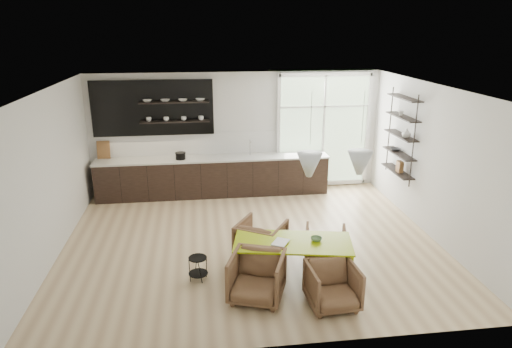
{
  "coord_description": "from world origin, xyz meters",
  "views": [
    {
      "loc": [
        -0.91,
        -7.81,
        3.93
      ],
      "look_at": [
        0.17,
        0.6,
        1.16
      ],
      "focal_mm": 32.0,
      "sensor_mm": 36.0,
      "label": 1
    }
  ],
  "objects_px": {
    "dining_table": "(293,244)",
    "armchair_back_right": "(325,246)",
    "wire_stool": "(198,265)",
    "armchair_front_right": "(333,286)",
    "armchair_back_left": "(261,240)",
    "armchair_front_left": "(257,277)"
  },
  "relations": [
    {
      "from": "wire_stool",
      "to": "armchair_back_right",
      "type": "bearing_deg",
      "value": 7.39
    },
    {
      "from": "armchair_back_right",
      "to": "wire_stool",
      "type": "xyz_separation_m",
      "value": [
        -2.18,
        -0.28,
        -0.06
      ]
    },
    {
      "from": "armchair_back_right",
      "to": "armchair_front_left",
      "type": "height_order",
      "value": "armchair_front_left"
    },
    {
      "from": "wire_stool",
      "to": "armchair_front_right",
      "type": "bearing_deg",
      "value": -26.78
    },
    {
      "from": "armchair_back_left",
      "to": "armchair_back_right",
      "type": "distance_m",
      "value": 1.11
    },
    {
      "from": "dining_table",
      "to": "armchair_front_right",
      "type": "xyz_separation_m",
      "value": [
        0.43,
        -0.8,
        -0.3
      ]
    },
    {
      "from": "armchair_front_right",
      "to": "armchair_back_left",
      "type": "bearing_deg",
      "value": 114.68
    },
    {
      "from": "armchair_front_right",
      "to": "wire_stool",
      "type": "height_order",
      "value": "armchair_front_right"
    },
    {
      "from": "dining_table",
      "to": "armchair_back_right",
      "type": "distance_m",
      "value": 0.87
    },
    {
      "from": "dining_table",
      "to": "armchair_front_left",
      "type": "bearing_deg",
      "value": -132.4
    },
    {
      "from": "armchair_back_right",
      "to": "armchair_back_left",
      "type": "bearing_deg",
      "value": 0.56
    },
    {
      "from": "armchair_front_left",
      "to": "armchair_front_right",
      "type": "distance_m",
      "value": 1.12
    },
    {
      "from": "armchair_front_right",
      "to": "wire_stool",
      "type": "distance_m",
      "value": 2.18
    },
    {
      "from": "dining_table",
      "to": "armchair_back_left",
      "type": "height_order",
      "value": "armchair_back_left"
    },
    {
      "from": "armchair_back_left",
      "to": "armchair_front_right",
      "type": "bearing_deg",
      "value": 149.79
    },
    {
      "from": "armchair_front_right",
      "to": "armchair_back_right",
      "type": "bearing_deg",
      "value": 75.45
    },
    {
      "from": "dining_table",
      "to": "armchair_front_right",
      "type": "bearing_deg",
      "value": -50.37
    },
    {
      "from": "dining_table",
      "to": "armchair_back_right",
      "type": "height_order",
      "value": "dining_table"
    },
    {
      "from": "wire_stool",
      "to": "dining_table",
      "type": "bearing_deg",
      "value": -6.94
    },
    {
      "from": "armchair_front_left",
      "to": "wire_stool",
      "type": "distance_m",
      "value": 1.1
    },
    {
      "from": "armchair_back_left",
      "to": "wire_stool",
      "type": "xyz_separation_m",
      "value": [
        -1.1,
        -0.56,
        -0.1
      ]
    },
    {
      "from": "armchair_back_left",
      "to": "wire_stool",
      "type": "relative_size",
      "value": 1.96
    }
  ]
}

